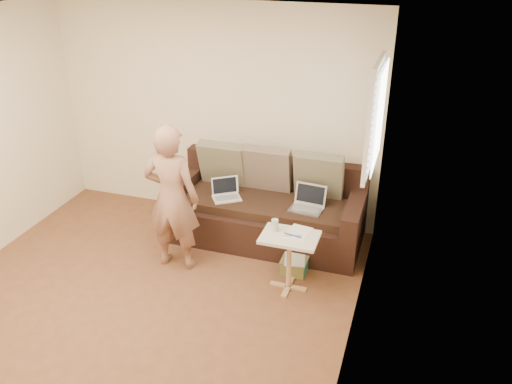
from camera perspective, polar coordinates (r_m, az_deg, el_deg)
floor at (r=5.25m, az=-13.48°, el=-13.00°), size 4.50×4.50×0.00m
ceiling at (r=4.16m, az=-17.34°, el=16.00°), size 4.50×4.50×0.00m
wall_back at (r=6.40m, az=-4.52°, el=8.40°), size 4.00×0.00×4.00m
wall_right at (r=3.92m, az=10.47°, el=-4.26°), size 0.00×4.50×4.50m
window_blinds at (r=5.13m, az=12.78°, el=7.93°), size 0.12×0.88×1.08m
sofa at (r=6.08m, az=1.09°, el=-1.50°), size 2.20×0.95×0.85m
pillow_left at (r=6.27m, az=-3.60°, el=3.05°), size 0.55×0.29×0.57m
pillow_mid at (r=6.12m, az=1.26°, el=2.48°), size 0.55×0.27×0.57m
pillow_right at (r=5.99m, az=6.77°, el=1.75°), size 0.55×0.28×0.57m
laptop_silver at (r=5.82m, az=5.41°, el=-1.94°), size 0.38×0.29×0.23m
laptop_white at (r=6.03m, az=-3.16°, el=-0.76°), size 0.38×0.36×0.23m
person at (r=5.50m, az=-9.02°, el=-0.65°), size 0.60×0.42×1.60m
side_table at (r=5.32m, az=3.57°, el=-7.54°), size 0.56×0.39×0.61m
drinking_glass at (r=5.20m, az=2.04°, el=-3.58°), size 0.07×0.07×0.12m
scissors at (r=5.14m, az=3.98°, el=-4.69°), size 0.20×0.13×0.02m
paper_on_table at (r=5.20m, az=4.55°, el=-4.40°), size 0.25×0.33×0.00m
striped_box at (r=5.67m, az=4.17°, el=-7.84°), size 0.27×0.27×0.17m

